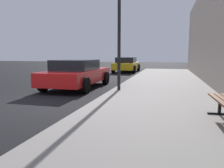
{
  "coord_description": "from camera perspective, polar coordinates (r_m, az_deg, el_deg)",
  "views": [
    {
      "loc": [
        4.13,
        -5.65,
        1.49
      ],
      "look_at": [
        2.3,
        1.48,
        0.51
      ],
      "focal_mm": 35.36,
      "sensor_mm": 36.0,
      "label": 1
    }
  ],
  "objects": [
    {
      "name": "car_red",
      "position": [
        10.08,
        -8.96,
        2.69
      ],
      "size": [
        2.05,
        4.42,
        1.27
      ],
      "color": "red",
      "rests_on": "ground_plane"
    },
    {
      "name": "ground_plane",
      "position": [
        7.16,
        -21.35,
        -4.98
      ],
      "size": [
        80.0,
        80.0,
        0.0
      ],
      "primitive_type": "plane",
      "color": "black"
    },
    {
      "name": "sidewalk",
      "position": [
        5.83,
        12.78,
        -6.69
      ],
      "size": [
        4.0,
        32.0,
        0.15
      ],
      "primitive_type": "cube",
      "color": "gray",
      "rests_on": "ground_plane"
    },
    {
      "name": "car_yellow",
      "position": [
        19.31,
        3.77,
        5.05
      ],
      "size": [
        1.95,
        4.23,
        1.27
      ],
      "color": "yellow",
      "rests_on": "ground_plane"
    },
    {
      "name": "street_lamp",
      "position": [
        8.52,
        1.87,
        17.51
      ],
      "size": [
        0.36,
        0.36,
        4.08
      ],
      "color": "black",
      "rests_on": "sidewalk"
    }
  ]
}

